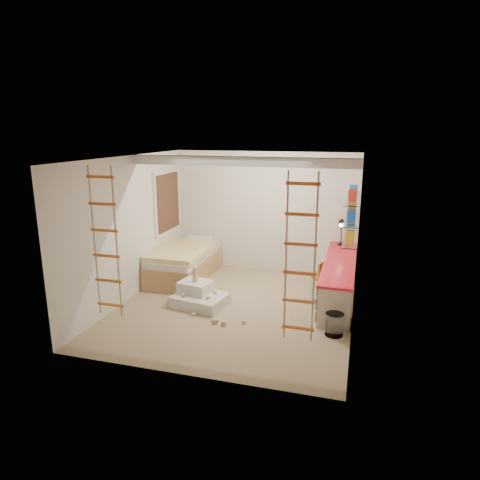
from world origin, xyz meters
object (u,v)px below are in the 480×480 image
(desk, at_px, (339,279))
(bed, at_px, (185,262))
(play_platform, at_px, (199,296))
(swivel_chair, at_px, (321,285))

(desk, relative_size, bed, 1.40)
(bed, bearing_deg, play_platform, -57.63)
(desk, bearing_deg, swivel_chair, -176.01)
(desk, bearing_deg, play_platform, -158.69)
(swivel_chair, bearing_deg, bed, 172.37)
(bed, xyz_separation_m, play_platform, (0.82, -1.29, -0.17))
(desk, xyz_separation_m, bed, (-3.20, 0.36, -0.07))
(desk, distance_m, swivel_chair, 0.35)
(play_platform, bearing_deg, desk, 21.31)
(bed, relative_size, swivel_chair, 2.80)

